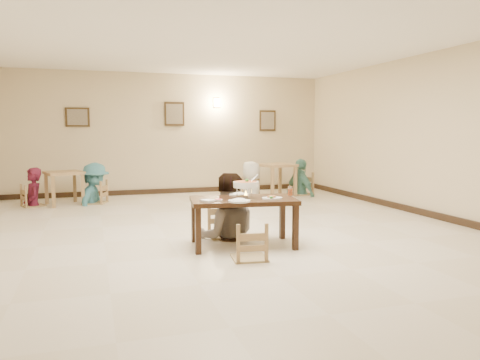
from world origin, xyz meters
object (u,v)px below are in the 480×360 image
object	(u,v)px
chair_near	(249,224)
bg_chair_rr	(301,174)
bg_chair_lr	(95,182)
bg_table_left	(64,178)
bg_chair_rl	(251,177)
bg_diner_d	(301,159)
curry_warmer	(246,185)
main_diner	(227,173)
chair_far	(224,205)
bg_table_right	(276,170)
bg_diner_b	(94,163)
drink_glass	(290,191)
bg_chair_ll	(33,185)
main_table	(243,204)
bg_diner_a	(32,168)
bg_diner_c	(251,161)

from	to	relation	value
chair_near	bg_chair_rr	world-z (taller)	bg_chair_rr
bg_chair_lr	bg_table_left	bearing A→B (deg)	-68.95
bg_table_left	bg_chair_rl	world-z (taller)	bg_chair_rl
bg_diner_d	curry_warmer	bearing A→B (deg)	135.72
main_diner	bg_chair_lr	xyz separation A→B (m)	(-1.85, 4.01, -0.49)
chair_far	bg_diner_d	xyz separation A→B (m)	(3.06, 3.88, 0.41)
chair_near	bg_table_right	bearing A→B (deg)	-108.01
bg_diner_b	bg_diner_d	xyz separation A→B (m)	(4.88, -0.06, 0.00)
drink_glass	bg_chair_lr	bearing A→B (deg)	119.83
main_diner	bg_table_left	size ratio (longest dim) A/B	2.13
bg_table_right	bg_chair_ll	distance (m)	5.49
chair_far	main_diner	world-z (taller)	main_diner
main_diner	bg_chair_rl	distance (m)	4.39
bg_table_left	bg_chair_lr	size ratio (longest dim) A/B	0.95
curry_warmer	bg_chair_rl	size ratio (longest dim) A/B	0.42
main_diner	drink_glass	xyz separation A→B (m)	(0.77, -0.56, -0.24)
drink_glass	bg_chair_rl	distance (m)	4.66
bg_table_right	chair_far	bearing A→B (deg)	-121.87
chair_near	main_diner	world-z (taller)	main_diner
chair_near	curry_warmer	bearing A→B (deg)	-97.44
chair_far	curry_warmer	xyz separation A→B (m)	(0.14, -0.62, 0.37)
bg_chair_rl	bg_diner_d	distance (m)	1.35
bg_chair_ll	bg_diner_b	xyz separation A→B (m)	(1.24, 0.03, 0.45)
bg_diner_b	bg_table_left	bearing A→B (deg)	112.37
drink_glass	main_diner	bearing A→B (deg)	143.94
bg_chair_rr	bg_diner_b	bearing A→B (deg)	-110.15
bg_table_right	bg_chair_rl	bearing A→B (deg)	177.24
drink_glass	chair_far	bearing A→B (deg)	141.89
chair_near	bg_diner_b	size ratio (longest dim) A/B	0.50
curry_warmer	bg_chair_ll	xyz separation A→B (m)	(-3.20, 4.54, -0.40)
chair_near	main_table	bearing A→B (deg)	-94.06
main_table	bg_diner_d	world-z (taller)	bg_diner_d
chair_far	bg_chair_rl	bearing A→B (deg)	67.78
chair_near	bg_chair_lr	size ratio (longest dim) A/B	0.94
bg_diner_a	bg_diner_c	xyz separation A→B (m)	(4.84, 0.01, 0.04)
main_table	curry_warmer	distance (m)	0.27
chair_far	chair_near	world-z (taller)	chair_far
main_diner	bg_table_left	distance (m)	4.72
curry_warmer	bg_chair_rl	xyz separation A→B (m)	(1.65, 4.55, -0.38)
bg_chair_rr	bg_diner_b	distance (m)	4.90
main_table	chair_near	xyz separation A→B (m)	(-0.13, -0.66, -0.14)
chair_far	bg_chair_ll	distance (m)	4.97
chair_near	bg_diner_a	bearing A→B (deg)	-52.61
drink_glass	bg_diner_b	xyz separation A→B (m)	(-2.62, 4.57, 0.17)
chair_far	bg_diner_a	world-z (taller)	bg_diner_a
curry_warmer	bg_table_right	size ratio (longest dim) A/B	0.42
chair_far	bg_diner_c	distance (m)	4.33
bg_table_right	bg_diner_c	world-z (taller)	bg_diner_c
main_table	bg_table_left	xyz separation A→B (m)	(-2.53, 4.59, 0.00)
bg_chair_lr	bg_diner_d	bearing A→B (deg)	110.20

